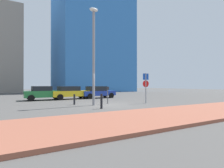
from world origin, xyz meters
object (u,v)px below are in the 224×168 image
Objects in this scene: parked_car_yellow at (71,92)px; parking_meter at (108,93)px; parked_car_green at (44,93)px; street_lamp at (94,48)px; parked_car_blue at (97,92)px; traffic_bollard_mid at (74,99)px; traffic_bollard_near at (101,101)px; parking_sign_post at (146,84)px.

parked_car_yellow is 3.10× the size of parking_meter.
parked_car_green is at bearing 178.95° from parked_car_yellow.
street_lamp reaches higher than parked_car_yellow.
parked_car_blue is at bearing 63.75° from street_lamp.
traffic_bollard_mid is at bearing -128.87° from parked_car_blue.
parked_car_green is 7.76m from parking_meter.
traffic_bollard_mid is at bearing -74.43° from parked_car_green.
traffic_bollard_mid is at bearing 136.22° from street_lamp.
traffic_bollard_mid is at bearing 166.78° from parking_meter.
traffic_bollard_near is at bearing -92.31° from parked_car_yellow.
parked_car_yellow reaches higher than parking_meter.
traffic_bollard_mid is (-4.60, -5.71, -0.33)m from parked_car_blue.
parked_car_blue is 9.70m from traffic_bollard_near.
parking_meter is (1.47, -6.37, 0.18)m from parked_car_yellow.
traffic_bollard_near is (2.51, -9.04, -0.27)m from parked_car_green.
parked_car_blue is 1.63× the size of parking_sign_post.
street_lamp is at bearing -161.10° from parking_meter.
parking_sign_post reaches higher than traffic_bollard_mid.
parking_meter is (-3.06, 1.37, -0.71)m from parking_sign_post.
traffic_bollard_near is (-1.83, -2.62, -0.44)m from parking_meter.
parked_car_green is 0.92× the size of parked_car_blue.
parked_car_green is 6.21m from parked_car_blue.
parked_car_green is at bearing 124.06° from parking_meter.
parked_car_green is 3.96× the size of traffic_bollard_near.
parked_car_yellow is 5.33× the size of traffic_bollard_mid.
parking_meter is at bearing -55.94° from parked_car_green.
parked_car_blue is (6.21, -0.08, -0.02)m from parked_car_green.
parked_car_green is 2.72× the size of parking_meter.
traffic_bollard_mid is at bearing 160.88° from parking_sign_post.
parked_car_blue is (3.34, -0.02, -0.01)m from parked_car_yellow.
parked_car_yellow is 9.01m from parking_sign_post.
parked_car_blue is 0.56× the size of street_lamp.
parked_car_green reaches higher than parking_meter.
parked_car_yellow is at bearing 77.55° from traffic_bollard_mid.
parking_meter reaches higher than parked_car_blue.
traffic_bollard_near is at bearing -124.96° from parking_meter.
traffic_bollard_near is at bearing -165.68° from parking_sign_post.
parked_car_yellow is (2.88, -0.05, -0.01)m from parked_car_green.
parked_car_yellow is at bearing 89.56° from street_lamp.
parked_car_green is at bearing 133.54° from parking_sign_post.
traffic_bollard_mid is at bearing 105.48° from traffic_bollard_near.
parked_car_yellow reaches higher than traffic_bollard_near.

